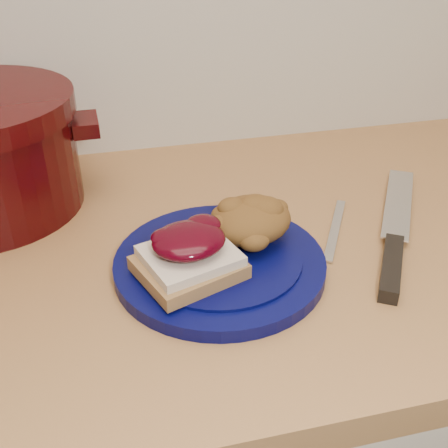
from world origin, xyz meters
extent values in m
cylinder|color=#04063C|center=(0.00, 1.43, 0.91)|extent=(0.30, 0.30, 0.02)
cube|color=olive|center=(-0.04, 1.41, 0.93)|extent=(0.13, 0.12, 0.02)
cube|color=beige|center=(-0.04, 1.41, 0.94)|extent=(0.12, 0.11, 0.01)
ellipsoid|color=#31010B|center=(-0.04, 1.42, 0.96)|extent=(0.10, 0.09, 0.02)
ellipsoid|color=brown|center=(0.05, 1.46, 0.95)|extent=(0.12, 0.11, 0.05)
cube|color=black|center=(0.20, 1.38, 0.91)|extent=(0.08, 0.11, 0.02)
cube|color=silver|center=(0.28, 1.51, 0.91)|extent=(0.13, 0.19, 0.00)
cube|color=silver|center=(0.17, 1.48, 0.90)|extent=(0.09, 0.14, 0.00)
cube|color=black|center=(-0.13, 1.66, 1.01)|extent=(0.04, 0.06, 0.02)
camera|label=1|loc=(-0.12, 0.92, 1.30)|focal=45.00mm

